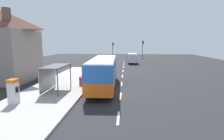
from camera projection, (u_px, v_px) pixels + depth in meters
The scene contains 21 objects.
ground_plane at pixel (122, 71), 31.84m from camera, with size 56.00×92.00×0.04m, color #262628.
sidewalk_platform at pixel (62, 86), 20.47m from camera, with size 6.20×30.00×0.18m, color #ADAAA3.
lane_stripe_seg_0 at pixel (118, 118), 12.10m from camera, with size 0.16×2.20×0.01m, color silver.
lane_stripe_seg_1 at pixel (120, 96), 17.03m from camera, with size 0.16×2.20×0.01m, color silver.
lane_stripe_seg_2 at pixel (122, 84), 21.96m from camera, with size 0.16×2.20×0.01m, color silver.
lane_stripe_seg_3 at pixel (122, 76), 26.89m from camera, with size 0.16×2.20×0.01m, color silver.
lane_stripe_seg_4 at pixel (123, 71), 31.82m from camera, with size 0.16×2.20×0.01m, color silver.
lane_stripe_seg_5 at pixel (123, 67), 36.75m from camera, with size 0.16×2.20×0.01m, color silver.
lane_stripe_seg_6 at pixel (124, 64), 41.67m from camera, with size 0.16×2.20×0.01m, color silver.
lane_stripe_seg_7 at pixel (124, 62), 46.60m from camera, with size 0.16×2.20×0.01m, color silver.
bus at pixel (103, 71), 19.97m from camera, with size 2.89×11.09×3.21m.
white_van at pixel (132, 58), 43.11m from camera, with size 2.07×5.22×2.30m.
sedan_near at pixel (132, 58), 48.48m from camera, with size 2.02×4.48×1.52m.
sedan_far at pixel (131, 55), 59.07m from camera, with size 2.02×4.48×1.52m.
ticket_machine at pixel (13, 91), 14.24m from camera, with size 0.66×0.76×1.94m.
recycling_bin_red at pixel (81, 81), 20.41m from camera, with size 0.52×0.52×0.95m, color red.
recycling_bin_green at pixel (83, 80), 21.10m from camera, with size 0.52×0.52×0.95m, color green.
recycling_bin_orange at pixel (84, 79), 21.79m from camera, with size 0.52×0.52×0.95m, color orange.
traffic_light_near_side at pixel (143, 47), 52.07m from camera, with size 0.49×0.28×5.35m.
traffic_light_far_side at pixel (113, 48), 53.54m from camera, with size 0.49×0.28×4.83m.
bus_shelter at pixel (53, 72), 17.95m from camera, with size 1.80×4.00×2.50m.
Camera 1 is at (0.69, -17.48, 4.95)m, focal length 29.43 mm.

